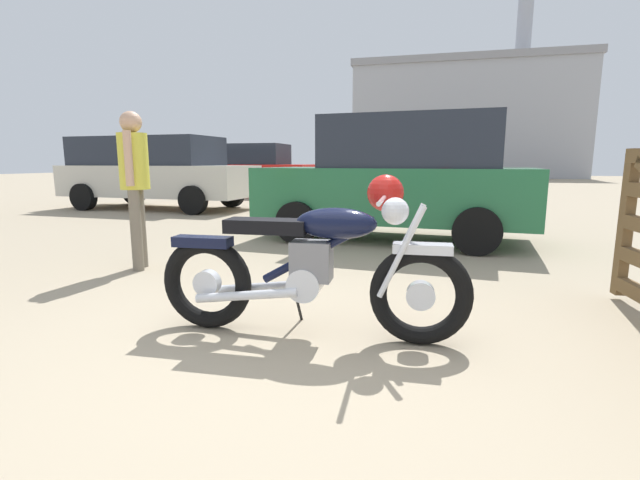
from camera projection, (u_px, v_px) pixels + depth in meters
name	position (u px, v px, depth m)	size (l,w,h in m)	color
ground_plane	(292.00, 359.00, 2.64)	(80.00, 80.00, 0.00)	gray
vintage_motorcycle	(318.00, 263.00, 2.93)	(2.08, 0.73, 1.07)	black
bystander	(134.00, 174.00, 4.70)	(0.30, 0.43, 1.66)	#706656
blue_hatchback_right	(241.00, 168.00, 15.43)	(4.72, 2.01, 1.74)	black
silver_sedan_mid	(399.00, 178.00, 6.55)	(4.01, 2.04, 1.78)	black
dark_sedan_left	(155.00, 170.00, 11.00)	(4.76, 2.10, 1.74)	black
industrial_building	(464.00, 122.00, 36.09)	(16.75, 10.65, 16.45)	#9EA0A8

